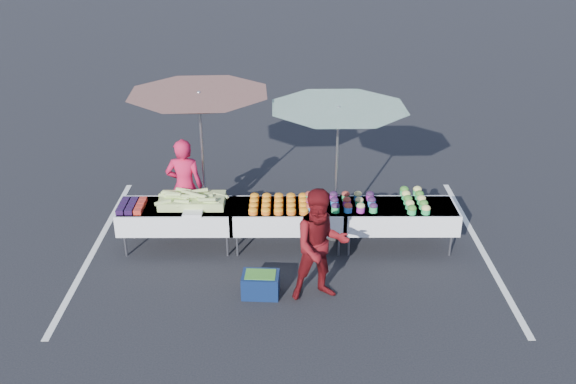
{
  "coord_description": "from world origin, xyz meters",
  "views": [
    {
      "loc": [
        -0.03,
        -9.31,
        5.3
      ],
      "look_at": [
        0.0,
        0.0,
        1.0
      ],
      "focal_mm": 40.0,
      "sensor_mm": 36.0,
      "label": 1
    }
  ],
  "objects_px": {
    "table_left": "(177,215)",
    "customer": "(321,245)",
    "table_center": "(288,215)",
    "umbrella_left": "(199,105)",
    "table_right": "(398,215)",
    "umbrella_right": "(338,119)",
    "storage_bin": "(261,284)",
    "vendor": "(185,187)"
  },
  "relations": [
    {
      "from": "table_center",
      "to": "customer",
      "type": "distance_m",
      "value": 1.55
    },
    {
      "from": "umbrella_right",
      "to": "table_left",
      "type": "bearing_deg",
      "value": -171.25
    },
    {
      "from": "table_left",
      "to": "umbrella_left",
      "type": "height_order",
      "value": "umbrella_left"
    },
    {
      "from": "customer",
      "to": "umbrella_left",
      "type": "distance_m",
      "value": 3.25
    },
    {
      "from": "table_left",
      "to": "customer",
      "type": "distance_m",
      "value": 2.7
    },
    {
      "from": "table_right",
      "to": "vendor",
      "type": "distance_m",
      "value": 3.59
    },
    {
      "from": "umbrella_left",
      "to": "storage_bin",
      "type": "distance_m",
      "value": 3.18
    },
    {
      "from": "table_right",
      "to": "customer",
      "type": "relative_size",
      "value": 1.1
    },
    {
      "from": "table_right",
      "to": "customer",
      "type": "height_order",
      "value": "customer"
    },
    {
      "from": "umbrella_right",
      "to": "table_right",
      "type": "bearing_deg",
      "value": -21.8
    },
    {
      "from": "umbrella_left",
      "to": "umbrella_right",
      "type": "xyz_separation_m",
      "value": [
        2.25,
        -0.4,
        -0.11
      ]
    },
    {
      "from": "vendor",
      "to": "storage_bin",
      "type": "xyz_separation_m",
      "value": [
        1.34,
        -1.96,
        -0.67
      ]
    },
    {
      "from": "table_left",
      "to": "storage_bin",
      "type": "height_order",
      "value": "table_left"
    },
    {
      "from": "umbrella_left",
      "to": "storage_bin",
      "type": "bearing_deg",
      "value": -64.72
    },
    {
      "from": "customer",
      "to": "umbrella_left",
      "type": "bearing_deg",
      "value": 118.5
    },
    {
      "from": "umbrella_left",
      "to": "customer",
      "type": "bearing_deg",
      "value": -49.87
    },
    {
      "from": "customer",
      "to": "umbrella_right",
      "type": "relative_size",
      "value": 0.58
    },
    {
      "from": "table_right",
      "to": "table_left",
      "type": "bearing_deg",
      "value": 180.0
    },
    {
      "from": "table_left",
      "to": "table_right",
      "type": "height_order",
      "value": "same"
    },
    {
      "from": "table_left",
      "to": "vendor",
      "type": "xyz_separation_m",
      "value": [
        0.06,
        0.55,
        0.27
      ]
    },
    {
      "from": "vendor",
      "to": "storage_bin",
      "type": "distance_m",
      "value": 2.47
    },
    {
      "from": "table_right",
      "to": "umbrella_left",
      "type": "distance_m",
      "value": 3.72
    },
    {
      "from": "customer",
      "to": "umbrella_left",
      "type": "xyz_separation_m",
      "value": [
        -1.9,
        2.26,
        1.36
      ]
    },
    {
      "from": "table_left",
      "to": "storage_bin",
      "type": "relative_size",
      "value": 3.35
    },
    {
      "from": "vendor",
      "to": "customer",
      "type": "bearing_deg",
      "value": 139.01
    },
    {
      "from": "table_left",
      "to": "umbrella_right",
      "type": "bearing_deg",
      "value": 8.75
    },
    {
      "from": "vendor",
      "to": "umbrella_left",
      "type": "bearing_deg",
      "value": -138.11
    },
    {
      "from": "table_left",
      "to": "umbrella_left",
      "type": "relative_size",
      "value": 0.61
    },
    {
      "from": "customer",
      "to": "storage_bin",
      "type": "distance_m",
      "value": 1.09
    },
    {
      "from": "table_center",
      "to": "umbrella_right",
      "type": "distance_m",
      "value": 1.76
    },
    {
      "from": "vendor",
      "to": "customer",
      "type": "relative_size",
      "value": 1.0
    },
    {
      "from": "table_center",
      "to": "umbrella_left",
      "type": "bearing_deg",
      "value": 151.08
    },
    {
      "from": "umbrella_left",
      "to": "umbrella_right",
      "type": "distance_m",
      "value": 2.29
    },
    {
      "from": "umbrella_left",
      "to": "table_center",
      "type": "bearing_deg",
      "value": -28.92
    },
    {
      "from": "table_left",
      "to": "table_right",
      "type": "relative_size",
      "value": 1.0
    },
    {
      "from": "vendor",
      "to": "umbrella_right",
      "type": "distance_m",
      "value": 2.84
    },
    {
      "from": "customer",
      "to": "vendor",
      "type": "bearing_deg",
      "value": 125.94
    },
    {
      "from": "customer",
      "to": "umbrella_right",
      "type": "distance_m",
      "value": 2.27
    },
    {
      "from": "table_right",
      "to": "umbrella_right",
      "type": "distance_m",
      "value": 1.86
    },
    {
      "from": "table_center",
      "to": "storage_bin",
      "type": "height_order",
      "value": "table_center"
    },
    {
      "from": "table_left",
      "to": "table_center",
      "type": "height_order",
      "value": "same"
    },
    {
      "from": "table_left",
      "to": "table_right",
      "type": "xyz_separation_m",
      "value": [
        3.6,
        0.0,
        0.0
      ]
    }
  ]
}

